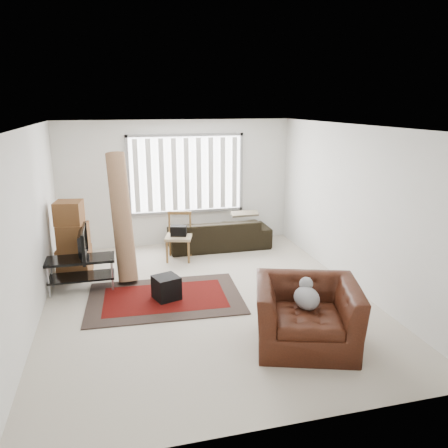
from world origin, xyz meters
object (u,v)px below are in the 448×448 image
(tv_stand, at_px, (81,267))
(moving_boxes, at_px, (73,241))
(sofa, at_px, (219,229))
(armchair, at_px, (307,310))
(side_chair, at_px, (179,234))

(tv_stand, height_order, moving_boxes, moving_boxes)
(sofa, relative_size, armchair, 1.36)
(moving_boxes, xyz_separation_m, sofa, (2.91, 0.83, -0.22))
(sofa, distance_m, armchair, 4.12)
(side_chair, relative_size, armchair, 0.59)
(tv_stand, relative_size, sofa, 0.51)
(armchair, bearing_deg, sofa, 110.46)
(moving_boxes, distance_m, side_chair, 2.00)
(tv_stand, relative_size, side_chair, 1.17)
(side_chair, bearing_deg, moving_boxes, -155.41)
(armchair, bearing_deg, moving_boxes, 151.39)
(sofa, bearing_deg, moving_boxes, 16.35)
(moving_boxes, bearing_deg, side_chair, 9.12)
(tv_stand, distance_m, armchair, 3.85)
(sofa, relative_size, side_chair, 2.30)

